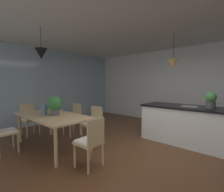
% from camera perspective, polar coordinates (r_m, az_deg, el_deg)
% --- Properties ---
extents(ground_plane, '(10.00, 8.40, 0.04)m').
position_cam_1_polar(ground_plane, '(3.30, 9.59, -21.89)').
color(ground_plane, brown).
extents(ceiling_slab, '(10.00, 8.40, 0.12)m').
position_cam_1_polar(ceiling_slab, '(3.24, 10.30, 28.36)').
color(ceiling_slab, silver).
extents(wall_back_kitchen, '(10.00, 0.12, 2.70)m').
position_cam_1_polar(wall_back_kitchen, '(5.98, 26.85, 3.07)').
color(wall_back_kitchen, silver).
rests_on(wall_back_kitchen, ground_plane).
extents(window_wall_left_glazing, '(0.06, 8.40, 2.70)m').
position_cam_1_polar(window_wall_left_glazing, '(6.17, -23.95, 3.19)').
color(window_wall_left_glazing, '#9EB7C6').
rests_on(window_wall_left_glazing, ground_plane).
extents(dining_table, '(1.92, 0.95, 0.74)m').
position_cam_1_polar(dining_table, '(3.84, -20.78, -7.32)').
color(dining_table, tan).
rests_on(dining_table, ground_plane).
extents(chair_window_end, '(0.42, 0.42, 0.87)m').
position_cam_1_polar(chair_window_end, '(5.08, -27.66, -7.07)').
color(chair_window_end, tan).
rests_on(chair_window_end, ground_plane).
extents(chair_far_left, '(0.40, 0.40, 0.87)m').
position_cam_1_polar(chair_far_left, '(4.67, -13.82, -7.67)').
color(chair_far_left, tan).
rests_on(chair_far_left, ground_plane).
extents(chair_near_left, '(0.40, 0.40, 0.87)m').
position_cam_1_polar(chair_near_left, '(4.00, -34.64, -10.34)').
color(chair_near_left, tan).
rests_on(chair_near_left, ground_plane).
extents(chair_kitchen_end, '(0.42, 0.42, 0.87)m').
position_cam_1_polar(chair_kitchen_end, '(2.82, -7.71, -15.65)').
color(chair_kitchen_end, tan).
rests_on(chair_kitchen_end, ground_plane).
extents(chair_far_right, '(0.43, 0.43, 0.87)m').
position_cam_1_polar(chair_far_right, '(4.00, -6.81, -9.59)').
color(chair_far_right, tan).
rests_on(chair_far_right, ground_plane).
extents(kitchen_island, '(2.19, 0.87, 0.91)m').
position_cam_1_polar(kitchen_island, '(4.27, 26.03, -9.30)').
color(kitchen_island, white).
rests_on(kitchen_island, ground_plane).
extents(pendant_over_table, '(0.26, 0.26, 0.72)m').
position_cam_1_polar(pendant_over_table, '(3.89, -24.22, 13.75)').
color(pendant_over_table, black).
extents(pendant_over_island_main, '(0.23, 0.23, 0.89)m').
position_cam_1_polar(pendant_over_island_main, '(4.32, 21.18, 10.65)').
color(pendant_over_island_main, black).
extents(potted_plant_on_island, '(0.23, 0.23, 0.36)m').
position_cam_1_polar(potted_plant_on_island, '(4.07, 32.07, -1.18)').
color(potted_plant_on_island, '#4C4C51').
rests_on(potted_plant_on_island, kitchen_island).
extents(potted_plant_on_table, '(0.32, 0.32, 0.43)m').
position_cam_1_polar(potted_plant_on_table, '(3.70, -19.96, -2.84)').
color(potted_plant_on_table, '#4C4C51').
rests_on(potted_plant_on_table, dining_table).
extents(vase_on_dining_table, '(0.12, 0.12, 0.24)m').
position_cam_1_polar(vase_on_dining_table, '(3.87, -23.23, -4.53)').
color(vase_on_dining_table, slate).
rests_on(vase_on_dining_table, dining_table).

